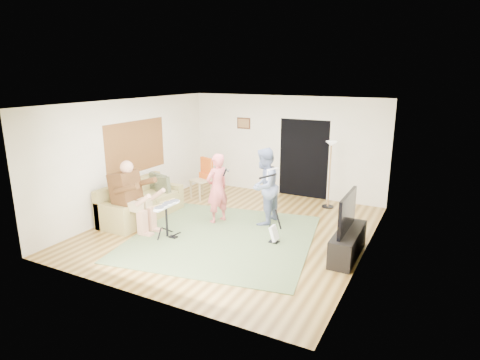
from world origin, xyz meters
name	(u,v)px	position (x,y,z in m)	size (l,w,h in m)	color
floor	(233,229)	(0.00, 0.00, 0.00)	(6.00, 6.00, 0.00)	brown
walls	(232,169)	(0.00, 0.00, 1.35)	(5.50, 6.00, 2.70)	#EFE6CF
ceiling	(232,103)	(0.00, 0.00, 2.70)	(6.00, 6.00, 0.00)	white
window_blinds	(136,147)	(-2.74, 0.20, 1.55)	(2.05, 2.05, 0.00)	brown
doorway	(304,159)	(0.55, 2.99, 1.05)	(2.10, 2.10, 0.00)	black
picture_frame	(244,123)	(-1.25, 2.99, 1.90)	(0.42, 0.03, 0.32)	#3F2314
area_rug	(223,237)	(0.03, -0.49, 0.01)	(3.56, 3.56, 0.02)	#54683F
sofa	(139,206)	(-2.29, -0.33, 0.28)	(0.87, 2.10, 0.85)	#A29251
drummer	(134,204)	(-1.85, -0.98, 0.59)	(0.98, 0.55, 1.51)	#513116
drum_kit	(167,222)	(-1.00, -0.98, 0.32)	(0.40, 0.71, 0.74)	black
singer	(217,188)	(-0.52, 0.25, 0.79)	(0.58, 0.38, 1.58)	#CF5A5B
microphone	(225,172)	(-0.32, 0.25, 1.18)	(0.06, 0.06, 0.24)	black
guitarist	(264,187)	(0.44, 0.65, 0.86)	(0.83, 0.65, 1.71)	#7482AA
guitar_held	(273,174)	(0.64, 0.65, 1.16)	(0.12, 0.60, 0.26)	white
guitar_spare	(274,233)	(1.08, -0.24, 0.20)	(0.26, 0.23, 0.71)	black
torchiere_lamp	(330,163)	(1.42, 2.41, 1.15)	(0.30, 0.30, 1.67)	black
dining_chair	(202,184)	(-1.82, 1.63, 0.39)	(0.59, 0.61, 1.08)	tan
tv_cabinet	(348,244)	(2.50, -0.18, 0.25)	(0.40, 1.40, 0.50)	black
television	(347,212)	(2.45, -0.18, 0.85)	(0.06, 1.14, 0.70)	black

